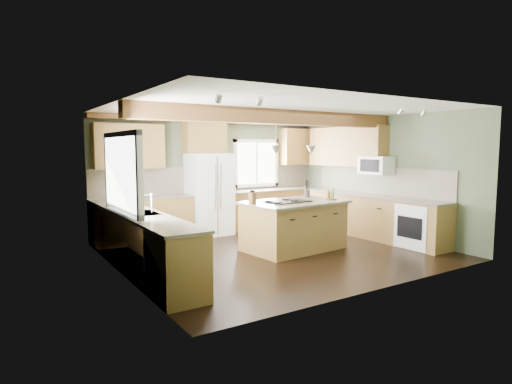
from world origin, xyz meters
TOP-DOWN VIEW (x-y plane):
  - floor at (0.00, 0.00)m, footprint 5.60×5.60m
  - ceiling at (0.00, 0.00)m, footprint 5.60×5.60m
  - wall_back at (0.00, 2.50)m, footprint 5.60×0.00m
  - wall_left at (-2.80, 0.00)m, footprint 0.00×5.00m
  - wall_right at (2.80, 0.00)m, footprint 0.00×5.00m
  - ceiling_beam at (0.00, -0.02)m, footprint 5.55×0.26m
  - soffit_trim at (0.00, 2.40)m, footprint 5.55×0.20m
  - backsplash_back at (0.00, 2.48)m, footprint 5.58×0.03m
  - backsplash_right at (2.78, 0.05)m, footprint 0.03×3.70m
  - base_cab_back_left at (-1.79, 2.20)m, footprint 2.02×0.60m
  - counter_back_left at (-1.79, 2.20)m, footprint 2.06×0.64m
  - base_cab_back_right at (1.49, 2.20)m, footprint 2.62×0.60m
  - counter_back_right at (1.49, 2.20)m, footprint 2.66×0.64m
  - base_cab_left at (-2.50, 0.05)m, footprint 0.60×3.70m
  - counter_left at (-2.50, 0.05)m, footprint 0.64×3.74m
  - base_cab_right at (2.50, 0.05)m, footprint 0.60×3.70m
  - counter_right at (2.50, 0.05)m, footprint 0.64×3.74m
  - upper_cab_back_left at (-1.99, 2.33)m, footprint 1.40×0.35m
  - upper_cab_over_fridge at (-0.30, 2.33)m, footprint 0.96×0.35m
  - upper_cab_right at (2.62, 0.90)m, footprint 0.35×2.20m
  - upper_cab_back_corner at (2.30, 2.33)m, footprint 0.90×0.35m
  - window_left at (-2.78, 0.05)m, footprint 0.04×1.60m
  - window_back at (1.15, 2.48)m, footprint 1.10×0.04m
  - sink at (-2.50, 0.05)m, footprint 0.50×0.65m
  - faucet at (-2.32, 0.05)m, footprint 0.02×0.02m
  - dishwasher at (-2.49, -1.25)m, footprint 0.60×0.60m
  - oven at (2.49, -1.25)m, footprint 0.60×0.72m
  - microwave at (2.58, -0.05)m, footprint 0.40×0.70m
  - pendant_left at (-0.05, -0.06)m, footprint 0.18×0.18m
  - pendant_right at (0.85, 0.02)m, footprint 0.18×0.18m
  - refrigerator at (-0.30, 2.12)m, footprint 0.90×0.74m
  - island at (0.40, -0.02)m, footprint 1.90×1.27m
  - island_top at (0.40, -0.02)m, footprint 2.03×1.40m
  - cooktop at (0.25, -0.03)m, footprint 0.83×0.59m
  - knife_block at (-0.47, 0.06)m, footprint 0.15×0.13m
  - utensil_crock at (1.05, 0.39)m, footprint 0.13×0.13m
  - bottle_tray at (1.17, -0.20)m, footprint 0.24×0.24m

SIDE VIEW (x-z plane):
  - floor at x=0.00m, z-range 0.00..0.00m
  - dishwasher at x=-2.49m, z-range 0.01..0.85m
  - oven at x=2.49m, z-range 0.01..0.85m
  - base_cab_back_left at x=-1.79m, z-range 0.00..0.88m
  - base_cab_back_right at x=1.49m, z-range 0.00..0.88m
  - base_cab_left at x=-2.50m, z-range 0.00..0.88m
  - base_cab_right at x=2.50m, z-range 0.00..0.88m
  - island at x=0.40m, z-range 0.00..0.88m
  - counter_back_left at x=-1.79m, z-range 0.88..0.92m
  - counter_back_right at x=1.49m, z-range 0.88..0.92m
  - counter_left at x=-2.50m, z-range 0.88..0.92m
  - counter_right at x=2.50m, z-range 0.88..0.92m
  - refrigerator at x=-0.30m, z-range 0.00..1.80m
  - island_top at x=0.40m, z-range 0.88..0.92m
  - sink at x=-2.50m, z-range 0.89..0.92m
  - cooktop at x=0.25m, z-range 0.92..0.94m
  - utensil_crock at x=1.05m, z-range 0.92..1.08m
  - knife_block at x=-0.47m, z-range 0.92..1.12m
  - bottle_tray at x=1.17m, z-range 0.92..1.13m
  - faucet at x=-2.32m, z-range 0.91..1.19m
  - backsplash_back at x=0.00m, z-range 0.92..1.50m
  - backsplash_right at x=2.78m, z-range 0.92..1.50m
  - wall_back at x=0.00m, z-range -1.50..4.10m
  - wall_left at x=-2.80m, z-range -1.20..3.80m
  - wall_right at x=2.80m, z-range -1.20..3.80m
  - window_back at x=1.15m, z-range 1.05..2.05m
  - window_left at x=-2.78m, z-range 1.02..2.08m
  - microwave at x=2.58m, z-range 1.36..1.74m
  - pendant_left at x=-0.05m, z-range 1.80..1.96m
  - pendant_right at x=0.85m, z-range 1.80..1.96m
  - upper_cab_back_left at x=-1.99m, z-range 1.50..2.40m
  - upper_cab_right at x=2.62m, z-range 1.50..2.40m
  - upper_cab_back_corner at x=2.30m, z-range 1.50..2.40m
  - upper_cab_over_fridge at x=-0.30m, z-range 1.80..2.50m
  - ceiling_beam at x=0.00m, z-range 2.34..2.60m
  - soffit_trim at x=0.00m, z-range 2.49..2.59m
  - ceiling at x=0.00m, z-range 2.60..2.60m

